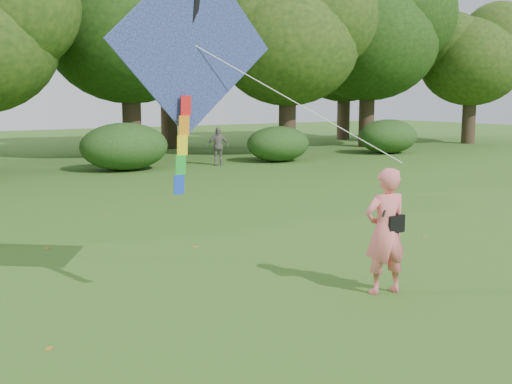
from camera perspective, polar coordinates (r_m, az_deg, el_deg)
ground at (r=9.15m, az=13.18°, el=-10.33°), size 100.00×100.00×0.00m
man_kite_flyer at (r=9.67m, az=11.42°, el=-3.44°), size 0.76×0.57×1.89m
bystander_right at (r=27.06m, az=-3.41°, el=4.08°), size 1.02×0.72×1.61m
crossbody_bag at (r=9.71m, az=12.06°, el=-2.67°), size 0.43×0.20×0.73m
flying_kite at (r=8.58m, az=-5.68°, el=12.66°), size 4.17×1.20×3.16m
tree_line at (r=30.03m, az=-17.90°, el=13.30°), size 54.70×15.30×9.48m
shrub_band at (r=24.29m, az=-19.57°, el=3.21°), size 39.15×3.22×1.88m
fallen_leaves at (r=12.07m, az=6.16°, el=-5.48°), size 9.92×12.90×0.01m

